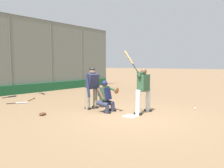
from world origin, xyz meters
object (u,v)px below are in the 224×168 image
object	(u,v)px
catcher_behind_plate	(106,96)
fielding_glove_on_dirt	(43,114)
batter_at_plate	(143,89)
spare_bat_third_base_side	(30,100)
spare_bat_by_padding	(20,103)
baseball_loose	(195,108)
spare_bat_first_base_side	(11,97)
spare_bat_near_backstop	(43,94)
umpire_home	(92,87)

from	to	relation	value
catcher_behind_plate	fielding_glove_on_dirt	distance (m)	2.38
batter_at_plate	spare_bat_third_base_side	world-z (taller)	batter_at_plate
spare_bat_by_padding	baseball_loose	world-z (taller)	baseball_loose
spare_bat_third_base_side	spare_bat_first_base_side	size ratio (longest dim) A/B	0.82
catcher_behind_plate	spare_bat_first_base_side	bearing A→B (deg)	-94.63
spare_bat_third_base_side	fielding_glove_on_dirt	xyz separation A→B (m)	(1.46, 3.32, 0.02)
catcher_behind_plate	fielding_glove_on_dirt	xyz separation A→B (m)	(1.87, -1.36, -0.57)
batter_at_plate	spare_bat_near_backstop	distance (m)	7.46
batter_at_plate	catcher_behind_plate	size ratio (longest dim) A/B	1.92
catcher_behind_plate	umpire_home	size ratio (longest dim) A/B	0.73
fielding_glove_on_dirt	baseball_loose	size ratio (longest dim) A/B	3.67
spare_bat_near_backstop	baseball_loose	world-z (taller)	baseball_loose
batter_at_plate	umpire_home	bearing A→B (deg)	-74.24
spare_bat_first_base_side	umpire_home	bearing A→B (deg)	-94.11
spare_bat_third_base_side	spare_bat_near_backstop	bearing A→B (deg)	-173.27
spare_bat_third_base_side	umpire_home	bearing A→B (deg)	61.54
batter_at_plate	spare_bat_by_padding	world-z (taller)	batter_at_plate
baseball_loose	spare_bat_by_padding	bearing A→B (deg)	-60.05
spare_bat_by_padding	fielding_glove_on_dirt	world-z (taller)	fielding_glove_on_dirt
spare_bat_third_base_side	spare_bat_first_base_side	xyz separation A→B (m)	(0.11, -1.76, 0.00)
umpire_home	fielding_glove_on_dirt	world-z (taller)	umpire_home
spare_bat_by_padding	fielding_glove_on_dirt	size ratio (longest dim) A/B	2.93
spare_bat_third_base_side	spare_bat_by_padding	bearing A→B (deg)	-2.52
umpire_home	spare_bat_by_padding	size ratio (longest dim) A/B	2.05
catcher_behind_plate	umpire_home	distance (m)	0.84
batter_at_plate	spare_bat_first_base_side	distance (m)	7.77
umpire_home	spare_bat_by_padding	distance (m)	3.69
batter_at_plate	spare_bat_near_backstop	size ratio (longest dim) A/B	2.70
catcher_behind_plate	umpire_home	bearing A→B (deg)	-102.95
spare_bat_near_backstop	fielding_glove_on_dirt	world-z (taller)	fielding_glove_on_dirt
spare_bat_by_padding	fielding_glove_on_dirt	bearing A→B (deg)	-72.10
spare_bat_first_base_side	fielding_glove_on_dirt	bearing A→B (deg)	-114.77
umpire_home	spare_bat_by_padding	xyz separation A→B (m)	(1.25, -3.37, -0.84)
spare_bat_first_base_side	baseball_loose	bearing A→B (deg)	-80.50
spare_bat_near_backstop	fielding_glove_on_dirt	bearing A→B (deg)	-20.23
batter_at_plate	catcher_behind_plate	bearing A→B (deg)	-62.08
catcher_behind_plate	spare_bat_third_base_side	distance (m)	4.73
batter_at_plate	fielding_glove_on_dirt	bearing A→B (deg)	-46.77
catcher_behind_plate	fielding_glove_on_dirt	bearing A→B (deg)	-45.24
catcher_behind_plate	fielding_glove_on_dirt	world-z (taller)	catcher_behind_plate
fielding_glove_on_dirt	spare_bat_by_padding	bearing A→B (deg)	-103.42
batter_at_plate	spare_bat_first_base_side	size ratio (longest dim) A/B	2.68
spare_bat_third_base_side	spare_bat_first_base_side	distance (m)	1.77
catcher_behind_plate	batter_at_plate	bearing A→B (deg)	110.41
spare_bat_by_padding	spare_bat_third_base_side	world-z (taller)	same
baseball_loose	batter_at_plate	bearing A→B (deg)	-32.86
spare_bat_third_base_side	fielding_glove_on_dirt	distance (m)	3.62
spare_bat_first_base_side	batter_at_plate	bearing A→B (deg)	-90.97
umpire_home	fielding_glove_on_dirt	distance (m)	2.17
spare_bat_near_backstop	spare_bat_first_base_side	world-z (taller)	same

